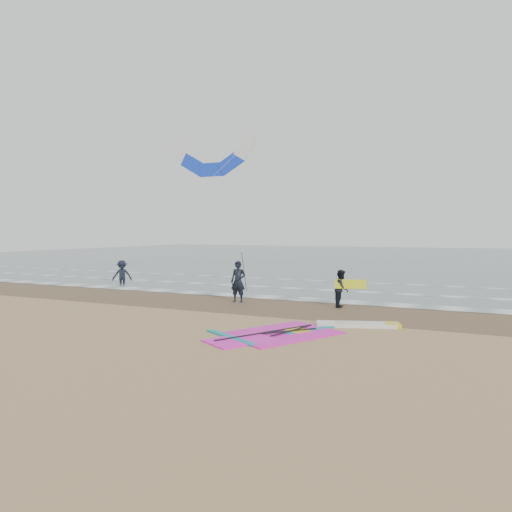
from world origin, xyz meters
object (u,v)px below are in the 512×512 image
at_px(surf_kite, 212,159).
at_px(windsurf_rig, 304,331).
at_px(person_wading, 122,269).
at_px(person_walking, 342,289).
at_px(person_standing, 238,282).

bearing_deg(surf_kite, windsurf_rig, -49.77).
bearing_deg(person_wading, person_walking, -44.70).
bearing_deg(windsurf_rig, person_standing, 134.43).
relative_size(windsurf_rig, surf_kite, 0.69).
height_order(windsurf_rig, person_standing, person_standing).
xyz_separation_m(person_wading, surf_kite, (4.26, 3.58, 6.92)).
height_order(windsurf_rig, person_wading, person_wading).
xyz_separation_m(person_walking, surf_kite, (-9.96, 6.55, 7.04)).
distance_m(person_standing, person_wading, 10.22).
distance_m(windsurf_rig, surf_kite, 17.33).
relative_size(person_standing, surf_kite, 0.23).
xyz_separation_m(windsurf_rig, person_wading, (-14.26, 8.23, 0.87)).
xyz_separation_m(person_walking, person_wading, (-14.23, 2.96, 0.11)).
height_order(windsurf_rig, surf_kite, surf_kite).
xyz_separation_m(windsurf_rig, surf_kite, (-10.00, 11.82, 7.80)).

